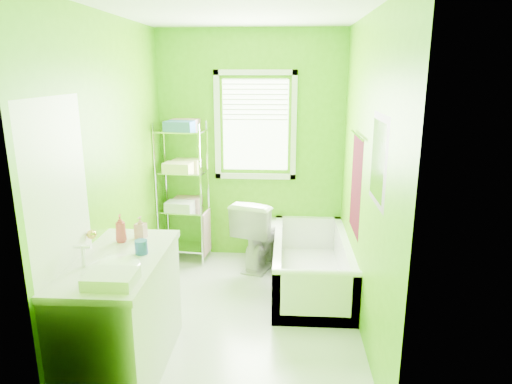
# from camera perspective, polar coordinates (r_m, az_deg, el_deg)

# --- Properties ---
(ground) EXTENTS (2.90, 2.90, 0.00)m
(ground) POSITION_cam_1_polar(r_m,az_deg,el_deg) (4.29, -2.08, -15.10)
(ground) COLOR silver
(ground) RESTS_ON ground
(room_envelope) EXTENTS (2.14, 2.94, 2.62)m
(room_envelope) POSITION_cam_1_polar(r_m,az_deg,el_deg) (3.77, -2.30, 5.73)
(room_envelope) COLOR #50A708
(room_envelope) RESTS_ON ground
(window) EXTENTS (0.92, 0.05, 1.22)m
(window) POSITION_cam_1_polar(r_m,az_deg,el_deg) (5.16, -0.08, 9.00)
(window) COLOR white
(window) RESTS_ON ground
(door) EXTENTS (0.09, 0.80, 2.00)m
(door) POSITION_cam_1_polar(r_m,az_deg,el_deg) (3.26, -22.71, -6.89)
(door) COLOR white
(door) RESTS_ON ground
(right_wall_decor) EXTENTS (0.04, 1.48, 1.17)m
(right_wall_decor) POSITION_cam_1_polar(r_m,az_deg,el_deg) (3.82, 13.33, 2.01)
(right_wall_decor) COLOR #470813
(right_wall_decor) RESTS_ON ground
(bathtub) EXTENTS (0.75, 1.62, 0.52)m
(bathtub) POSITION_cam_1_polar(r_m,az_deg,el_deg) (4.75, 6.88, -9.83)
(bathtub) COLOR white
(bathtub) RESTS_ON ground
(toilet) EXTENTS (0.67, 0.89, 0.80)m
(toilet) POSITION_cam_1_polar(r_m,az_deg,el_deg) (5.14, 0.61, -4.96)
(toilet) COLOR white
(toilet) RESTS_ON ground
(vanity) EXTENTS (0.61, 1.18, 1.10)m
(vanity) POSITION_cam_1_polar(r_m,az_deg,el_deg) (3.51, -16.42, -14.23)
(vanity) COLOR silver
(vanity) RESTS_ON ground
(wire_shelf_unit) EXTENTS (0.58, 0.46, 1.63)m
(wire_shelf_unit) POSITION_cam_1_polar(r_m,az_deg,el_deg) (5.20, -8.95, 1.91)
(wire_shelf_unit) COLOR silver
(wire_shelf_unit) RESTS_ON ground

